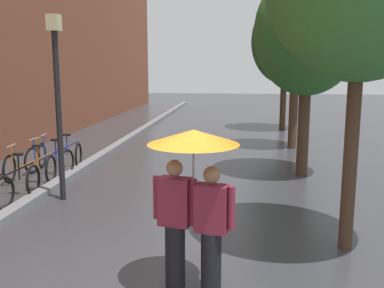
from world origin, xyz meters
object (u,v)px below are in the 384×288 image
(parked_bicycle_2, at_px, (30,168))
(parked_bicycle_4, at_px, (60,154))
(street_tree_3, at_px, (285,41))
(couple_under_umbrella, at_px, (193,184))
(street_lamp_post, at_px, (58,93))
(parked_bicycle_1, at_px, (10,179))
(parked_bicycle_3, at_px, (49,160))
(street_tree_2, at_px, (297,23))
(street_tree_1, at_px, (308,33))

(parked_bicycle_2, bearing_deg, parked_bicycle_4, 88.97)
(street_tree_3, relative_size, couple_under_umbrella, 2.77)
(couple_under_umbrella, height_order, street_lamp_post, street_lamp_post)
(couple_under_umbrella, bearing_deg, street_lamp_post, 132.73)
(street_tree_3, xyz_separation_m, street_lamp_post, (-5.55, -11.11, -1.59))
(street_tree_3, bearing_deg, parked_bicycle_1, -121.80)
(couple_under_umbrella, bearing_deg, parked_bicycle_3, 128.73)
(street_lamp_post, bearing_deg, street_tree_2, 50.14)
(street_tree_3, distance_m, parked_bicycle_1, 13.37)
(parked_bicycle_4, xyz_separation_m, street_lamp_post, (1.27, -2.85, 1.89))
(street_tree_1, distance_m, street_tree_2, 3.87)
(parked_bicycle_4, relative_size, couple_under_umbrella, 0.57)
(parked_bicycle_3, bearing_deg, parked_bicycle_1, -91.06)
(parked_bicycle_4, height_order, couple_under_umbrella, couple_under_umbrella)
(parked_bicycle_3, bearing_deg, street_lamp_post, -59.22)
(street_tree_2, distance_m, parked_bicycle_1, 10.09)
(street_lamp_post, bearing_deg, street_tree_1, 27.31)
(street_tree_2, distance_m, couple_under_umbrella, 10.70)
(parked_bicycle_2, bearing_deg, street_tree_1, 13.63)
(street_tree_1, height_order, parked_bicycle_3, street_tree_1)
(street_tree_2, relative_size, parked_bicycle_3, 4.92)
(parked_bicycle_4, xyz_separation_m, couple_under_umbrella, (4.48, -6.32, 1.01))
(parked_bicycle_4, bearing_deg, parked_bicycle_1, -89.62)
(street_tree_3, relative_size, parked_bicycle_3, 4.92)
(parked_bicycle_3, bearing_deg, street_tree_2, 34.08)
(street_tree_3, distance_m, parked_bicycle_3, 11.84)
(street_tree_2, bearing_deg, parked_bicycle_3, -145.92)
(street_tree_3, relative_size, parked_bicycle_2, 5.05)
(street_tree_1, xyz_separation_m, couple_under_umbrella, (-2.15, -6.23, -2.24))
(street_tree_1, height_order, street_lamp_post, street_tree_1)
(parked_bicycle_1, relative_size, parked_bicycle_2, 0.99)
(street_tree_3, bearing_deg, parked_bicycle_2, -124.50)
(street_tree_2, height_order, street_lamp_post, street_tree_2)
(parked_bicycle_3, distance_m, street_lamp_post, 3.04)
(street_tree_3, relative_size, street_lamp_post, 1.49)
(street_tree_3, height_order, parked_bicycle_4, street_tree_3)
(street_lamp_post, bearing_deg, street_tree_3, 63.47)
(street_tree_1, height_order, street_tree_3, street_tree_3)
(street_tree_2, distance_m, street_tree_3, 4.54)
(street_tree_2, bearing_deg, street_tree_3, 89.44)
(street_tree_1, distance_m, street_tree_3, 8.36)
(parked_bicycle_4, bearing_deg, street_tree_1, -0.76)
(street_tree_3, bearing_deg, couple_under_umbrella, -99.13)
(street_tree_2, bearing_deg, street_tree_1, -92.27)
(parked_bicycle_1, height_order, street_lamp_post, street_lamp_post)
(street_tree_2, relative_size, parked_bicycle_4, 4.90)
(parked_bicycle_2, xyz_separation_m, couple_under_umbrella, (4.51, -4.62, 1.01))
(parked_bicycle_4, bearing_deg, street_lamp_post, -65.97)
(parked_bicycle_4, distance_m, street_lamp_post, 3.65)
(parked_bicycle_2, distance_m, parked_bicycle_3, 0.90)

